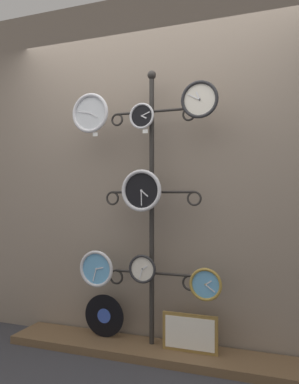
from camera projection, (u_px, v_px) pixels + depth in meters
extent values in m
plane|color=#333338|center=(131.00, 376.00, 2.42)|extent=(12.00, 12.00, 0.00)
cube|color=gray|center=(158.00, 167.00, 2.97)|extent=(4.40, 0.04, 2.80)
cube|color=brown|center=(149.00, 351.00, 2.74)|extent=(2.20, 0.36, 0.06)
cylinder|color=#282623|center=(152.00, 350.00, 2.80)|extent=(0.40, 0.40, 0.02)
cylinder|color=#282623|center=(152.00, 214.00, 2.81)|extent=(0.04, 0.04, 2.03)
sphere|color=#282623|center=(152.00, 75.00, 2.82)|extent=(0.07, 0.07, 0.07)
cylinder|color=#282623|center=(134.00, 113.00, 2.87)|extent=(0.29, 0.02, 0.02)
torus|color=#282623|center=(117.00, 120.00, 2.92)|extent=(0.10, 0.02, 0.10)
cylinder|color=#282623|center=(170.00, 110.00, 2.77)|extent=(0.29, 0.02, 0.02)
torus|color=#282623|center=(189.00, 114.00, 2.72)|extent=(0.10, 0.02, 0.10)
cylinder|color=#282623|center=(132.00, 192.00, 2.87)|extent=(0.33, 0.02, 0.02)
torus|color=#282623|center=(112.00, 198.00, 2.92)|extent=(0.11, 0.02, 0.11)
cylinder|color=#282623|center=(173.00, 192.00, 2.76)|extent=(0.33, 0.02, 0.02)
torus|color=#282623|center=(194.00, 198.00, 2.70)|extent=(0.11, 0.02, 0.11)
cylinder|color=#282623|center=(134.00, 272.00, 2.86)|extent=(0.29, 0.02, 0.02)
torus|color=#282623|center=(116.00, 277.00, 2.91)|extent=(0.12, 0.02, 0.12)
cylinder|color=#282623|center=(170.00, 274.00, 2.76)|extent=(0.29, 0.02, 0.02)
torus|color=#282623|center=(190.00, 283.00, 2.71)|extent=(0.12, 0.02, 0.12)
cylinder|color=silver|center=(91.00, 113.00, 2.87)|extent=(0.28, 0.02, 0.28)
torus|color=silver|center=(90.00, 113.00, 2.86)|extent=(0.31, 0.03, 0.31)
cylinder|color=silver|center=(90.00, 113.00, 2.86)|extent=(0.02, 0.01, 0.02)
cube|color=silver|center=(93.00, 115.00, 2.85)|extent=(0.06, 0.00, 0.04)
cube|color=silver|center=(84.00, 112.00, 2.87)|extent=(0.11, 0.00, 0.03)
cylinder|color=black|center=(142.00, 116.00, 2.76)|extent=(0.18, 0.02, 0.18)
torus|color=silver|center=(142.00, 116.00, 2.75)|extent=(0.19, 0.02, 0.19)
cylinder|color=silver|center=(142.00, 116.00, 2.75)|extent=(0.01, 0.01, 0.01)
cube|color=silver|center=(144.00, 117.00, 2.74)|extent=(0.04, 0.00, 0.03)
cube|color=silver|center=(146.00, 114.00, 2.74)|extent=(0.07, 0.00, 0.03)
cylinder|color=silver|center=(200.00, 100.00, 2.59)|extent=(0.24, 0.02, 0.24)
torus|color=#262628|center=(199.00, 99.00, 2.57)|extent=(0.26, 0.02, 0.26)
cylinder|color=#262628|center=(199.00, 99.00, 2.58)|extent=(0.01, 0.01, 0.01)
cube|color=silver|center=(198.00, 96.00, 2.58)|extent=(0.03, 0.00, 0.06)
cube|color=silver|center=(193.00, 97.00, 2.59)|extent=(0.09, 0.00, 0.05)
cylinder|color=black|center=(142.00, 191.00, 2.73)|extent=(0.28, 0.02, 0.28)
torus|color=silver|center=(141.00, 191.00, 2.71)|extent=(0.31, 0.03, 0.31)
cylinder|color=silver|center=(141.00, 191.00, 2.71)|extent=(0.02, 0.01, 0.02)
cube|color=silver|center=(145.00, 193.00, 2.70)|extent=(0.06, 0.00, 0.05)
cube|color=silver|center=(141.00, 198.00, 2.71)|extent=(0.01, 0.00, 0.11)
cylinder|color=#60A8DB|center=(97.00, 269.00, 2.84)|extent=(0.25, 0.02, 0.25)
torus|color=silver|center=(96.00, 269.00, 2.83)|extent=(0.28, 0.03, 0.28)
cylinder|color=silver|center=(96.00, 269.00, 2.83)|extent=(0.02, 0.01, 0.02)
cube|color=silver|center=(100.00, 268.00, 2.82)|extent=(0.06, 0.00, 0.02)
cube|color=silver|center=(95.00, 275.00, 2.83)|extent=(0.03, 0.00, 0.10)
cylinder|color=silver|center=(143.00, 269.00, 2.75)|extent=(0.19, 0.02, 0.19)
torus|color=#262628|center=(142.00, 269.00, 2.74)|extent=(0.21, 0.02, 0.21)
cylinder|color=#262628|center=(142.00, 269.00, 2.74)|extent=(0.01, 0.01, 0.01)
cube|color=silver|center=(145.00, 268.00, 2.73)|extent=(0.04, 0.00, 0.03)
cube|color=silver|center=(141.00, 274.00, 2.74)|extent=(0.03, 0.00, 0.07)
cylinder|color=#60A8DB|center=(206.00, 284.00, 2.59)|extent=(0.21, 0.02, 0.21)
torus|color=#A58438|center=(205.00, 285.00, 2.58)|extent=(0.23, 0.02, 0.23)
cylinder|color=#A58438|center=(205.00, 285.00, 2.58)|extent=(0.01, 0.01, 0.01)
cube|color=silver|center=(208.00, 283.00, 2.57)|extent=(0.05, 0.00, 0.04)
cube|color=silver|center=(210.00, 289.00, 2.56)|extent=(0.07, 0.00, 0.05)
cylinder|color=black|center=(104.00, 316.00, 2.93)|extent=(0.33, 0.01, 0.33)
cylinder|color=#334FB2|center=(104.00, 316.00, 2.93)|extent=(0.11, 0.00, 0.11)
cube|color=olive|center=(190.00, 333.00, 2.65)|extent=(0.40, 0.02, 0.27)
cube|color=white|center=(189.00, 334.00, 2.64)|extent=(0.36, 0.00, 0.23)
cube|color=white|center=(95.00, 134.00, 2.85)|extent=(0.04, 0.00, 0.03)
cube|color=white|center=(145.00, 131.00, 2.74)|extent=(0.04, 0.00, 0.03)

